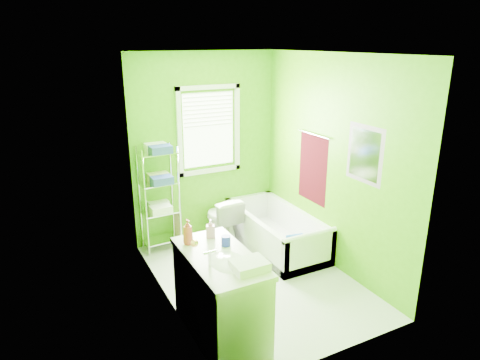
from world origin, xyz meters
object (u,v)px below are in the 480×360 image
toilet (222,219)px  wire_shelf_unit (160,187)px  vanity (221,293)px  bathtub (276,236)px

toilet → wire_shelf_unit: 0.98m
vanity → wire_shelf_unit: 2.06m
vanity → wire_shelf_unit: wire_shelf_unit is taller
vanity → wire_shelf_unit: size_ratio=0.77×
vanity → wire_shelf_unit: (0.05, 2.01, 0.43)m
toilet → vanity: 2.00m
bathtub → vanity: size_ratio=1.46×
bathtub → toilet: size_ratio=2.39×
toilet → wire_shelf_unit: size_ratio=0.47×
toilet → vanity: size_ratio=0.61×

